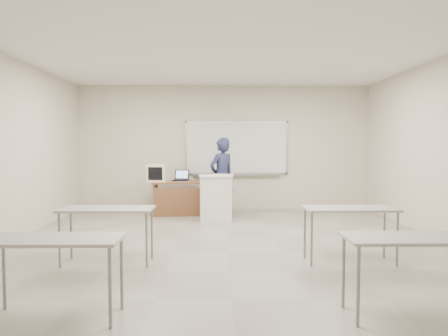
{
  "coord_description": "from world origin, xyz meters",
  "views": [
    {
      "loc": [
        -0.13,
        -5.71,
        1.54
      ],
      "look_at": [
        -0.03,
        2.2,
        1.11
      ],
      "focal_mm": 32.0,
      "sensor_mm": 36.0,
      "label": 1
    }
  ],
  "objects_px": {
    "presenter": "(222,177)",
    "instructor_desk": "(184,191)",
    "keyboard": "(223,175)",
    "laptop": "(181,178)",
    "podium": "(216,198)",
    "mouse": "(194,180)",
    "whiteboard": "(237,149)",
    "crt_monitor": "(159,173)"
  },
  "relations": [
    {
      "from": "whiteboard",
      "to": "presenter",
      "type": "distance_m",
      "value": 1.16
    },
    {
      "from": "mouse",
      "to": "presenter",
      "type": "distance_m",
      "value": 0.71
    },
    {
      "from": "podium",
      "to": "mouse",
      "type": "height_order",
      "value": "podium"
    },
    {
      "from": "whiteboard",
      "to": "crt_monitor",
      "type": "xyz_separation_m",
      "value": [
        -1.76,
        -0.79,
        -0.54
      ]
    },
    {
      "from": "mouse",
      "to": "keyboard",
      "type": "xyz_separation_m",
      "value": [
        0.66,
        -0.97,
        0.19
      ]
    },
    {
      "from": "instructor_desk",
      "to": "mouse",
      "type": "bearing_deg",
      "value": 34.24
    },
    {
      "from": "instructor_desk",
      "to": "keyboard",
      "type": "height_order",
      "value": "keyboard"
    },
    {
      "from": "laptop",
      "to": "presenter",
      "type": "relative_size",
      "value": 0.19
    },
    {
      "from": "mouse",
      "to": "presenter",
      "type": "height_order",
      "value": "presenter"
    },
    {
      "from": "whiteboard",
      "to": "laptop",
      "type": "bearing_deg",
      "value": -158.62
    },
    {
      "from": "crt_monitor",
      "to": "whiteboard",
      "type": "bearing_deg",
      "value": 36.68
    },
    {
      "from": "crt_monitor",
      "to": "mouse",
      "type": "distance_m",
      "value": 0.79
    },
    {
      "from": "whiteboard",
      "to": "keyboard",
      "type": "height_order",
      "value": "whiteboard"
    },
    {
      "from": "laptop",
      "to": "presenter",
      "type": "height_order",
      "value": "presenter"
    },
    {
      "from": "instructor_desk",
      "to": "presenter",
      "type": "height_order",
      "value": "presenter"
    },
    {
      "from": "presenter",
      "to": "whiteboard",
      "type": "bearing_deg",
      "value": -150.65
    },
    {
      "from": "laptop",
      "to": "instructor_desk",
      "type": "bearing_deg",
      "value": -61.81
    },
    {
      "from": "whiteboard",
      "to": "laptop",
      "type": "distance_m",
      "value": 1.56
    },
    {
      "from": "crt_monitor",
      "to": "instructor_desk",
      "type": "bearing_deg",
      "value": 13.79
    },
    {
      "from": "whiteboard",
      "to": "mouse",
      "type": "distance_m",
      "value": 1.38
    },
    {
      "from": "podium",
      "to": "presenter",
      "type": "distance_m",
      "value": 0.69
    },
    {
      "from": "whiteboard",
      "to": "podium",
      "type": "xyz_separation_m",
      "value": [
        -0.5,
        -1.47,
        -1.01
      ]
    },
    {
      "from": "presenter",
      "to": "crt_monitor",
      "type": "bearing_deg",
      "value": -43.36
    },
    {
      "from": "whiteboard",
      "to": "mouse",
      "type": "height_order",
      "value": "whiteboard"
    },
    {
      "from": "podium",
      "to": "laptop",
      "type": "height_order",
      "value": "laptop"
    },
    {
      "from": "keyboard",
      "to": "presenter",
      "type": "xyz_separation_m",
      "value": [
        -0.02,
        0.68,
        -0.09
      ]
    },
    {
      "from": "crt_monitor",
      "to": "laptop",
      "type": "relative_size",
      "value": 1.45
    },
    {
      "from": "mouse",
      "to": "presenter",
      "type": "relative_size",
      "value": 0.05
    },
    {
      "from": "laptop",
      "to": "presenter",
      "type": "distance_m",
      "value": 1.02
    },
    {
      "from": "podium",
      "to": "crt_monitor",
      "type": "height_order",
      "value": "crt_monitor"
    },
    {
      "from": "laptop",
      "to": "mouse",
      "type": "xyz_separation_m",
      "value": [
        0.3,
        -0.11,
        -0.04
      ]
    },
    {
      "from": "presenter",
      "to": "keyboard",
      "type": "bearing_deg",
      "value": 52.93
    },
    {
      "from": "instructor_desk",
      "to": "presenter",
      "type": "bearing_deg",
      "value": -13.42
    },
    {
      "from": "mouse",
      "to": "presenter",
      "type": "xyz_separation_m",
      "value": [
        0.64,
        -0.29,
        0.09
      ]
    },
    {
      "from": "laptop",
      "to": "presenter",
      "type": "bearing_deg",
      "value": -15.19
    },
    {
      "from": "mouse",
      "to": "instructor_desk",
      "type": "bearing_deg",
      "value": -137.05
    },
    {
      "from": "laptop",
      "to": "mouse",
      "type": "distance_m",
      "value": 0.32
    },
    {
      "from": "mouse",
      "to": "podium",
      "type": "bearing_deg",
      "value": -55.09
    },
    {
      "from": "laptop",
      "to": "podium",
      "type": "bearing_deg",
      "value": -42.11
    },
    {
      "from": "whiteboard",
      "to": "podium",
      "type": "distance_m",
      "value": 1.85
    },
    {
      "from": "presenter",
      "to": "instructor_desk",
      "type": "bearing_deg",
      "value": -47.33
    },
    {
      "from": "keyboard",
      "to": "laptop",
      "type": "bearing_deg",
      "value": 138.64
    }
  ]
}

